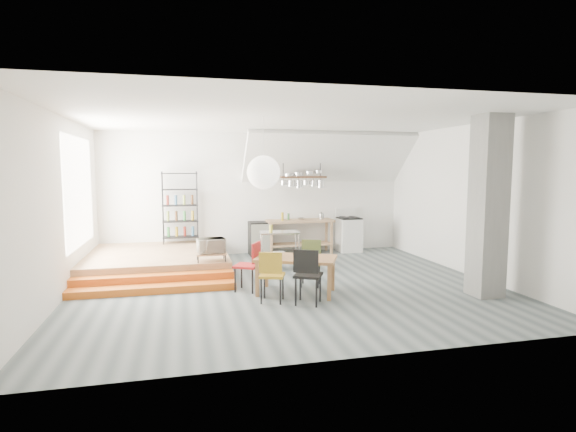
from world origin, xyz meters
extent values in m
plane|color=#4C5658|center=(0.00, 0.00, 0.00)|extent=(8.00, 8.00, 0.00)
cube|color=silver|center=(0.00, 3.50, 1.60)|extent=(8.00, 0.04, 3.20)
cube|color=silver|center=(-4.00, 0.00, 1.60)|extent=(0.04, 7.00, 3.20)
cube|color=silver|center=(4.00, 0.00, 1.60)|extent=(0.04, 7.00, 3.20)
cube|color=white|center=(0.00, 0.00, 3.20)|extent=(8.00, 7.00, 0.02)
cube|color=white|center=(1.80, 2.90, 2.55)|extent=(4.40, 1.44, 1.32)
cube|color=white|center=(-3.98, 1.50, 1.80)|extent=(0.02, 2.50, 2.20)
cube|color=#916848|center=(-2.50, 2.00, 0.20)|extent=(3.00, 3.00, 0.40)
cube|color=#CA5B17|center=(-2.50, 0.05, 0.07)|extent=(3.00, 0.35, 0.13)
cube|color=#CA5B17|center=(-2.50, 0.40, 0.13)|extent=(3.00, 0.35, 0.27)
cube|color=slate|center=(3.30, -1.50, 1.60)|extent=(0.50, 0.50, 3.20)
cube|color=#916848|center=(1.10, 3.15, 0.88)|extent=(1.80, 0.60, 0.06)
cube|color=#916848|center=(1.10, 3.15, 0.25)|extent=(1.70, 0.55, 0.04)
cube|color=#916848|center=(1.92, 3.37, 0.43)|extent=(0.06, 0.06, 0.86)
cube|color=#916848|center=(0.28, 3.37, 0.43)|extent=(0.06, 0.06, 0.86)
cube|color=#916848|center=(1.92, 2.93, 0.43)|extent=(0.06, 0.06, 0.86)
cube|color=#916848|center=(0.28, 2.93, 0.43)|extent=(0.06, 0.06, 0.86)
cube|color=white|center=(2.50, 3.15, 0.45)|extent=(0.60, 0.60, 0.90)
cube|color=black|center=(2.50, 3.15, 0.92)|extent=(0.58, 0.58, 0.03)
cube|color=white|center=(2.50, 3.43, 1.05)|extent=(0.60, 0.05, 0.25)
cylinder|color=black|center=(2.64, 3.29, 0.94)|extent=(0.18, 0.18, 0.02)
cylinder|color=black|center=(2.36, 3.29, 0.94)|extent=(0.18, 0.18, 0.02)
cylinder|color=black|center=(2.64, 3.01, 0.94)|extent=(0.18, 0.18, 0.02)
cylinder|color=black|center=(2.36, 3.01, 0.94)|extent=(0.18, 0.18, 0.02)
cube|color=#3C2818|center=(1.10, 2.95, 2.05)|extent=(1.20, 0.50, 0.05)
cylinder|color=black|center=(0.60, 2.95, 2.62)|extent=(0.02, 0.02, 1.15)
cylinder|color=black|center=(1.60, 2.95, 2.62)|extent=(0.02, 0.02, 1.15)
cylinder|color=silver|center=(0.60, 2.90, 1.91)|extent=(0.16, 0.16, 0.12)
cylinder|color=silver|center=(0.80, 2.90, 1.89)|extent=(0.20, 0.20, 0.16)
cylinder|color=silver|center=(1.00, 2.90, 1.87)|extent=(0.16, 0.16, 0.20)
cylinder|color=silver|center=(1.20, 2.90, 1.91)|extent=(0.20, 0.20, 0.12)
cylinder|color=silver|center=(1.40, 2.90, 1.89)|extent=(0.16, 0.16, 0.16)
cylinder|color=silver|center=(1.60, 2.90, 1.87)|extent=(0.20, 0.20, 0.20)
cylinder|color=black|center=(-1.58, 3.38, 1.30)|extent=(0.02, 0.02, 1.80)
cylinder|color=black|center=(-2.42, 3.38, 1.30)|extent=(0.02, 0.02, 1.80)
cylinder|color=black|center=(-1.58, 3.02, 1.30)|extent=(0.02, 0.02, 1.80)
cylinder|color=black|center=(-2.42, 3.02, 1.30)|extent=(0.02, 0.02, 1.80)
cube|color=black|center=(-2.00, 3.20, 0.55)|extent=(0.88, 0.38, 0.02)
cube|color=black|center=(-2.00, 3.20, 0.95)|extent=(0.88, 0.38, 0.02)
cube|color=black|center=(-2.00, 3.20, 1.35)|extent=(0.88, 0.38, 0.02)
cube|color=black|center=(-2.00, 3.20, 1.75)|extent=(0.88, 0.38, 0.02)
cube|color=black|center=(-2.00, 3.20, 2.15)|extent=(0.88, 0.38, 0.03)
cylinder|color=#34823A|center=(-2.00, 3.20, 0.69)|extent=(0.07, 0.07, 0.24)
cylinder|color=#A3831B|center=(-2.00, 3.20, 1.09)|extent=(0.07, 0.07, 0.24)
cylinder|color=maroon|center=(-2.00, 3.20, 1.49)|extent=(0.07, 0.07, 0.24)
cube|color=#916848|center=(-1.40, 0.75, 0.55)|extent=(0.60, 0.40, 0.03)
cylinder|color=black|center=(-1.13, 0.92, 0.47)|extent=(0.02, 0.02, 0.13)
cylinder|color=black|center=(-1.67, 0.92, 0.47)|extent=(0.02, 0.02, 0.13)
cylinder|color=black|center=(-1.13, 0.58, 0.47)|extent=(0.02, 0.02, 0.13)
cylinder|color=black|center=(-1.67, 0.58, 0.47)|extent=(0.02, 0.02, 0.13)
sphere|color=white|center=(-0.51, -0.36, 2.20)|extent=(0.60, 0.60, 0.60)
cube|color=#996737|center=(0.03, -0.61, 0.65)|extent=(1.62, 1.32, 0.05)
cube|color=#996737|center=(0.75, -0.56, 0.31)|extent=(0.08, 0.08, 0.62)
cube|color=#996737|center=(-0.41, -0.03, 0.31)|extent=(0.08, 0.08, 0.62)
cube|color=#996737|center=(0.47, -1.18, 0.31)|extent=(0.08, 0.08, 0.62)
cube|color=#996737|center=(-0.69, -0.65, 0.31)|extent=(0.08, 0.08, 0.62)
cube|color=#AE841D|center=(-0.49, -1.00, 0.46)|extent=(0.52, 0.52, 0.04)
cube|color=#AE841D|center=(-0.55, -1.17, 0.71)|extent=(0.38, 0.17, 0.35)
cylinder|color=black|center=(-0.70, -1.10, 0.22)|extent=(0.03, 0.03, 0.45)
cylinder|color=black|center=(-0.39, -1.21, 0.22)|extent=(0.03, 0.03, 0.45)
cylinder|color=black|center=(-0.59, -0.79, 0.22)|extent=(0.03, 0.03, 0.45)
cylinder|color=black|center=(-0.28, -0.90, 0.22)|extent=(0.03, 0.03, 0.45)
cube|color=black|center=(0.08, -1.26, 0.49)|extent=(0.59, 0.59, 0.04)
cube|color=black|center=(-0.02, -1.43, 0.76)|extent=(0.39, 0.23, 0.38)
cylinder|color=black|center=(-0.16, -1.33, 0.24)|extent=(0.03, 0.03, 0.48)
cylinder|color=black|center=(0.15, -1.49, 0.24)|extent=(0.03, 0.03, 0.48)
cylinder|color=black|center=(0.00, -1.02, 0.24)|extent=(0.03, 0.03, 0.48)
cylinder|color=black|center=(0.31, -1.19, 0.24)|extent=(0.03, 0.03, 0.48)
cube|color=#4E5D2C|center=(0.44, -0.16, 0.45)|extent=(0.52, 0.52, 0.04)
cube|color=#4E5D2C|center=(0.50, 0.01, 0.70)|extent=(0.37, 0.18, 0.35)
cylinder|color=black|center=(0.64, -0.06, 0.22)|extent=(0.03, 0.03, 0.44)
cylinder|color=black|center=(0.34, 0.05, 0.22)|extent=(0.03, 0.03, 0.44)
cylinder|color=black|center=(0.53, -0.36, 0.22)|extent=(0.03, 0.03, 0.44)
cylinder|color=black|center=(0.23, -0.25, 0.22)|extent=(0.03, 0.03, 0.44)
cube|color=#AE1819|center=(-0.81, -0.22, 0.47)|extent=(0.57, 0.57, 0.04)
cube|color=#AE1819|center=(-0.65, -0.31, 0.73)|extent=(0.23, 0.37, 0.37)
cylinder|color=black|center=(-0.74, -0.44, 0.23)|extent=(0.03, 0.03, 0.46)
cylinder|color=black|center=(-0.59, -0.15, 0.23)|extent=(0.03, 0.03, 0.46)
cylinder|color=black|center=(-1.04, -0.29, 0.23)|extent=(0.03, 0.03, 0.46)
cylinder|color=black|center=(-0.88, 0.01, 0.23)|extent=(0.03, 0.03, 0.46)
cube|color=silver|center=(0.16, 1.37, 0.85)|extent=(0.90, 0.56, 0.04)
cube|color=silver|center=(0.16, 1.37, 0.29)|extent=(0.90, 0.56, 0.03)
cylinder|color=silver|center=(0.58, 1.54, 0.43)|extent=(0.03, 0.03, 0.83)
sphere|color=black|center=(0.58, 1.54, 0.04)|extent=(0.08, 0.08, 0.08)
cylinder|color=silver|center=(-0.23, 1.61, 0.43)|extent=(0.03, 0.03, 0.83)
sphere|color=black|center=(-0.23, 1.61, 0.04)|extent=(0.08, 0.08, 0.08)
cylinder|color=silver|center=(0.54, 1.12, 0.43)|extent=(0.03, 0.03, 0.83)
sphere|color=black|center=(0.54, 1.12, 0.04)|extent=(0.08, 0.08, 0.08)
cylinder|color=silver|center=(-0.26, 1.19, 0.43)|extent=(0.03, 0.03, 0.83)
sphere|color=black|center=(-0.26, 1.19, 0.04)|extent=(0.08, 0.08, 0.08)
cube|color=black|center=(0.00, 3.20, 0.44)|extent=(0.52, 0.52, 0.88)
imported|color=beige|center=(-1.40, 0.75, 0.71)|extent=(0.58, 0.44, 0.30)
imported|color=silver|center=(1.13, 3.10, 0.94)|extent=(0.23, 0.23, 0.05)
camera|label=1|loc=(-1.96, -8.35, 2.26)|focal=28.00mm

